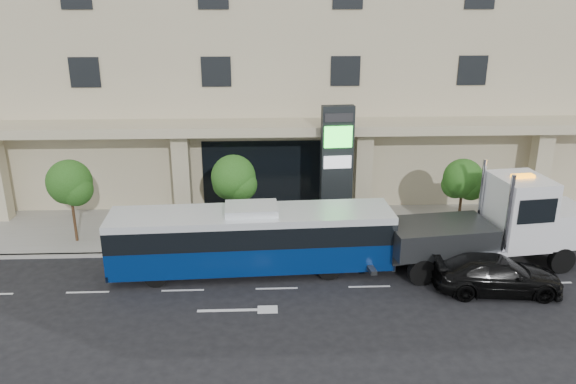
% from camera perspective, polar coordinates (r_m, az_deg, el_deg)
% --- Properties ---
extents(ground, '(120.00, 120.00, 0.00)m').
position_cam_1_polar(ground, '(25.69, -1.23, -8.16)').
color(ground, black).
rests_on(ground, ground).
extents(sidewalk, '(120.00, 6.00, 0.15)m').
position_cam_1_polar(sidewalk, '(30.19, -1.43, -3.67)').
color(sidewalk, gray).
rests_on(sidewalk, ground).
extents(curb, '(120.00, 0.30, 0.15)m').
position_cam_1_polar(curb, '(27.45, -1.32, -6.10)').
color(curb, gray).
rests_on(curb, ground).
extents(convention_center, '(60.00, 17.60, 20.00)m').
position_cam_1_polar(convention_center, '(38.28, -1.84, 16.45)').
color(convention_center, '#B8AA8A').
rests_on(convention_center, ground).
extents(tree_left, '(2.27, 2.20, 4.22)m').
position_cam_1_polar(tree_left, '(29.41, -21.26, 0.66)').
color(tree_left, '#422B19').
rests_on(tree_left, sidewalk).
extents(tree_mid, '(2.28, 2.20, 4.38)m').
position_cam_1_polar(tree_mid, '(27.80, -5.51, 1.21)').
color(tree_mid, '#422B19').
rests_on(tree_mid, sidewalk).
extents(tree_right, '(2.10, 2.00, 4.04)m').
position_cam_1_polar(tree_right, '(29.54, 17.38, 1.03)').
color(tree_right, '#422B19').
rests_on(tree_right, sidewalk).
extents(city_bus, '(12.65, 3.24, 3.18)m').
position_cam_1_polar(city_bus, '(25.20, -3.70, -4.69)').
color(city_bus, black).
rests_on(city_bus, ground).
extents(tow_truck, '(10.60, 3.72, 4.79)m').
position_cam_1_polar(tow_truck, '(27.19, 20.46, -3.27)').
color(tow_truck, '#2D3033').
rests_on(tow_truck, ground).
extents(black_sedan, '(5.50, 2.58, 1.55)m').
position_cam_1_polar(black_sedan, '(25.38, 20.48, -7.87)').
color(black_sedan, black).
rests_on(black_sedan, ground).
extents(signage_pylon, '(1.68, 0.73, 6.55)m').
position_cam_1_polar(signage_pylon, '(29.06, 4.96, 2.47)').
color(signage_pylon, black).
rests_on(signage_pylon, sidewalk).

